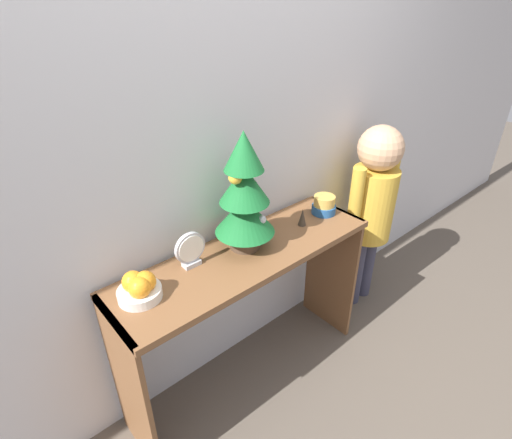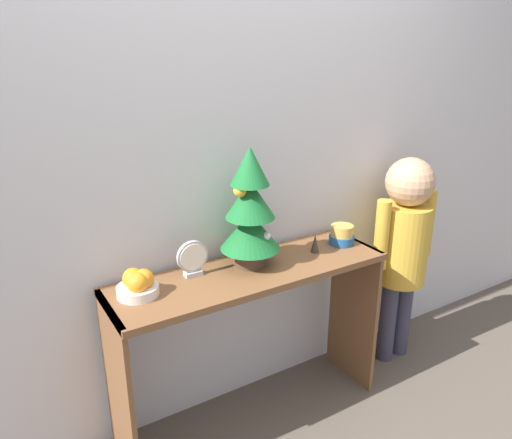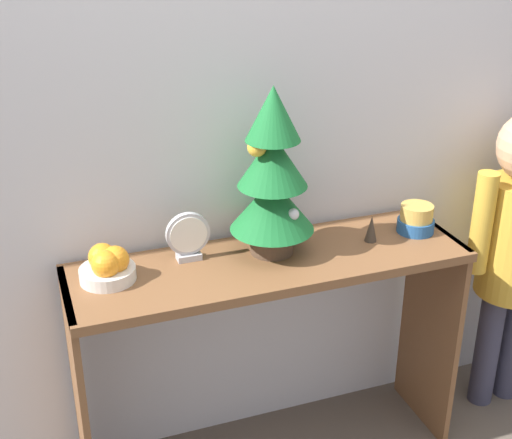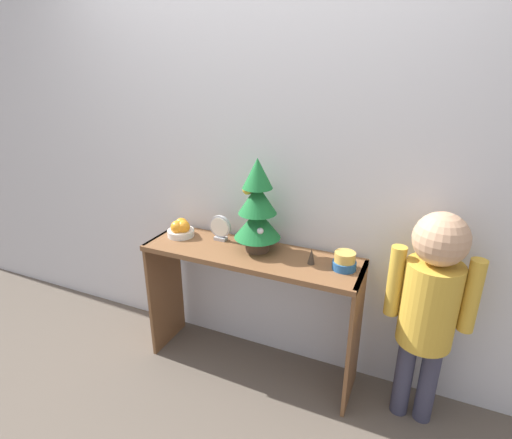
{
  "view_description": "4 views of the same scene",
  "coord_description": "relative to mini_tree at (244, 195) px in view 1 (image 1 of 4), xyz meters",
  "views": [
    {
      "loc": [
        -0.91,
        -0.91,
        1.76
      ],
      "look_at": [
        0.03,
        0.16,
        0.94
      ],
      "focal_mm": 28.0,
      "sensor_mm": 36.0,
      "label": 1
    },
    {
      "loc": [
        -0.99,
        -1.46,
        1.71
      ],
      "look_at": [
        0.01,
        0.16,
        1.01
      ],
      "focal_mm": 35.0,
      "sensor_mm": 36.0,
      "label": 2
    },
    {
      "loc": [
        -0.69,
        -1.6,
        1.8
      ],
      "look_at": [
        -0.04,
        0.2,
        0.91
      ],
      "focal_mm": 50.0,
      "sensor_mm": 36.0,
      "label": 3
    },
    {
      "loc": [
        0.84,
        -1.63,
        1.74
      ],
      "look_at": [
        0.03,
        0.2,
        0.97
      ],
      "focal_mm": 28.0,
      "sensor_mm": 36.0,
      "label": 4
    }
  ],
  "objects": [
    {
      "name": "singing_bowl",
      "position": [
        0.49,
        -0.03,
        -0.21
      ],
      "size": [
        0.12,
        0.12,
        0.09
      ],
      "color": "#235189",
      "rests_on": "console_table"
    },
    {
      "name": "desk_clock",
      "position": [
        -0.26,
        0.04,
        -0.18
      ],
      "size": [
        0.13,
        0.04,
        0.15
      ],
      "color": "#B2B2B7",
      "rests_on": "console_table"
    },
    {
      "name": "back_wall",
      "position": [
        -0.02,
        0.18,
        0.22
      ],
      "size": [
        7.0,
        0.05,
        2.5
      ],
      "primitive_type": "cube",
      "color": "silver",
      "rests_on": "ground_plane"
    },
    {
      "name": "mini_tree",
      "position": [
        0.0,
        0.0,
        0.0
      ],
      "size": [
        0.26,
        0.26,
        0.53
      ],
      "color": "#4C3828",
      "rests_on": "console_table"
    },
    {
      "name": "fruit_bowl",
      "position": [
        -0.5,
        -0.01,
        -0.21
      ],
      "size": [
        0.16,
        0.16,
        0.1
      ],
      "color": "silver",
      "rests_on": "console_table"
    },
    {
      "name": "console_table",
      "position": [
        -0.02,
        -0.04,
        -0.43
      ],
      "size": [
        1.24,
        0.37,
        0.77
      ],
      "color": "brown",
      "rests_on": "ground_plane"
    },
    {
      "name": "figurine",
      "position": [
        0.32,
        -0.04,
        -0.21
      ],
      "size": [
        0.04,
        0.04,
        0.09
      ],
      "color": "#382D23",
      "rests_on": "console_table"
    },
    {
      "name": "ground_plane",
      "position": [
        -0.02,
        -0.23,
        -1.03
      ],
      "size": [
        12.0,
        12.0,
        0.0
      ],
      "primitive_type": "plane",
      "color": "brown"
    },
    {
      "name": "child_figure",
      "position": [
        0.91,
        -0.04,
        -0.31
      ],
      "size": [
        0.4,
        0.26,
        1.15
      ],
      "color": "#38384C",
      "rests_on": "ground_plane"
    }
  ]
}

